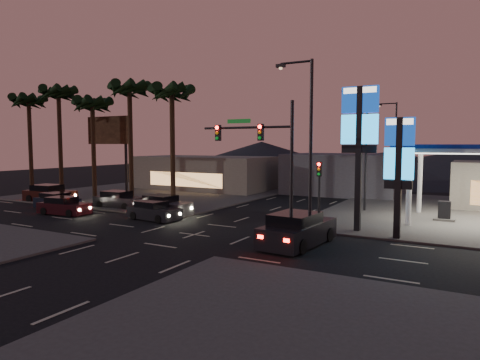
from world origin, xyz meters
The scene contains 27 objects.
ground centered at (0.00, 0.00, 0.00)m, with size 140.00×140.00×0.00m, color black.
corner_lot_nw centered at (-16.00, 16.00, 0.06)m, with size 24.00×24.00×0.12m, color #47443F.
pylon_sign_tall centered at (8.50, 5.50, 6.39)m, with size 2.20×0.35×9.00m.
pylon_sign_short centered at (11.00, 4.50, 4.66)m, with size 1.60×0.35×7.00m.
traffic_signal_mast centered at (3.76, 1.99, 5.23)m, with size 6.10×0.39×8.00m.
pedestal_signal centered at (5.50, 6.98, 2.92)m, with size 0.32×0.39×4.30m.
streetlight_near centered at (6.79, 1.00, 5.72)m, with size 2.14×0.25×10.00m.
streetlight_mid centered at (6.79, 14.00, 5.72)m, with size 2.14×0.25×10.00m.
streetlight_far centered at (6.79, 28.00, 5.72)m, with size 2.14×0.25×10.00m.
palm_a centered at (-9.00, 9.50, 9.43)m, with size 4.41×4.41×10.86m.
palm_b centered at (-14.00, 9.50, 9.97)m, with size 4.41×4.41×11.46m.
palm_c centered at (-19.00, 9.50, 8.88)m, with size 4.41×4.41×10.26m.
palm_d centered at (-24.00, 9.50, 10.15)m, with size 4.41×4.41×11.66m.
palm_e centered at (-29.00, 9.50, 9.61)m, with size 4.41×4.41×11.06m.
billboard centered at (-20.50, 13.00, 6.33)m, with size 6.00×0.30×8.50m.
building_far_west centered at (-14.00, 22.00, 2.00)m, with size 16.00×8.00×4.00m, color #726B5B.
building_far_mid centered at (2.00, 26.00, 2.20)m, with size 12.00×9.00×4.40m, color #4C4C51.
hill_left centered at (-25.00, 60.00, 3.00)m, with size 40.00×40.00×6.00m, color black.
hill_right centered at (15.00, 60.00, 2.50)m, with size 50.00×50.00×5.00m, color black.
hill_center centered at (0.00, 60.00, 2.00)m, with size 60.00×60.00×4.00m, color black.
car_lane_a_front centered at (-5.56, 2.78, 0.63)m, with size 4.32×2.16×1.36m.
car_lane_a_mid centered at (-13.28, 1.23, 0.64)m, with size 4.34×2.13×1.37m.
car_lane_a_rear centered at (-16.26, 2.87, 0.64)m, with size 4.27×1.89×1.37m.
car_lane_b_front centered at (-6.40, 4.87, 0.71)m, with size 4.76×2.21×1.52m.
car_lane_b_mid centered at (-12.01, 5.81, 0.68)m, with size 4.57×2.06×1.47m.
car_lane_b_rear centered at (-20.48, 5.34, 0.77)m, with size 5.23×2.53×1.66m.
suv_station centered at (6.49, 0.47, 0.84)m, with size 2.75×5.61×1.81m.
Camera 1 is at (14.89, -21.02, 5.50)m, focal length 32.00 mm.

